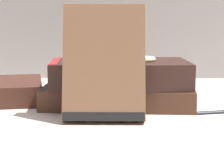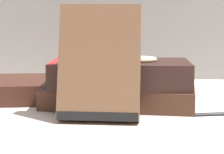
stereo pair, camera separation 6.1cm
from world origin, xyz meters
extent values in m
plane|color=beige|center=(0.00, 0.00, 0.00)|extent=(3.00, 3.00, 0.00)
cube|color=#4C2D1E|center=(0.03, 0.05, 0.02)|extent=(0.25, 0.14, 0.03)
cube|color=black|center=(-0.08, 0.06, 0.02)|extent=(0.02, 0.12, 0.03)
cube|color=#331E19|center=(0.03, 0.04, 0.05)|extent=(0.22, 0.13, 0.04)
cube|color=#B22323|center=(-0.07, 0.04, 0.05)|extent=(0.02, 0.12, 0.04)
cube|color=brown|center=(0.01, -0.05, 0.08)|extent=(0.11, 0.06, 0.16)
cube|color=black|center=(0.01, -0.07, 0.01)|extent=(0.11, 0.03, 0.02)
cylinder|color=white|center=(0.07, 0.05, 0.08)|extent=(0.05, 0.05, 0.01)
torus|color=tan|center=(0.07, 0.05, 0.08)|extent=(0.05, 0.05, 0.01)
sphere|color=tan|center=(0.07, 0.07, 0.08)|extent=(0.01, 0.01, 0.01)
torus|color=#4C3828|center=(-0.04, 0.20, 0.00)|extent=(0.06, 0.06, 0.00)
torus|color=#4C3828|center=(0.01, 0.19, 0.00)|extent=(0.06, 0.06, 0.00)
cylinder|color=#4C3828|center=(-0.01, 0.19, 0.00)|extent=(0.02, 0.01, 0.00)
camera|label=1|loc=(0.03, -0.69, 0.15)|focal=75.00mm
camera|label=2|loc=(0.09, -0.69, 0.15)|focal=75.00mm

